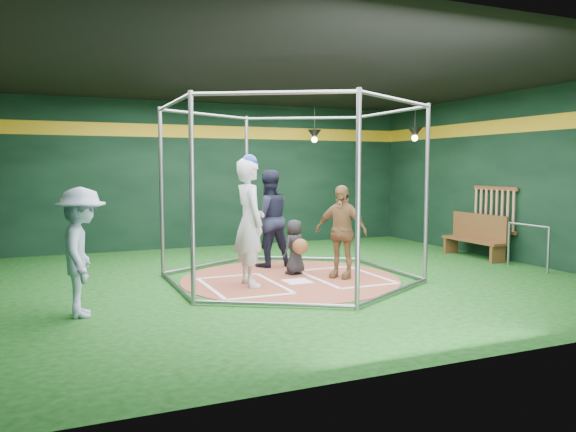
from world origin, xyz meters
name	(u,v)px	position (x,y,z in m)	size (l,w,h in m)	color
room_shell	(290,179)	(0.00, 0.01, 1.75)	(10.10, 9.10, 3.53)	#0D3C0E
clay_disc	(290,279)	(0.00, 0.00, 0.01)	(3.80, 3.80, 0.01)	brown
home_plate	(297,281)	(0.00, -0.30, 0.02)	(0.43, 0.43, 0.01)	white
batter_box_left	(243,286)	(-0.95, -0.25, 0.02)	(1.17, 1.77, 0.01)	white
batter_box_right	(345,277)	(0.95, -0.25, 0.02)	(1.17, 1.77, 0.01)	white
batting_cage	(290,193)	(0.00, 0.00, 1.50)	(4.05, 4.67, 3.00)	gray
bat_rack	(494,209)	(4.93, 0.40, 1.05)	(0.07, 1.25, 0.98)	brown
pendant_lamp_near	(314,135)	(2.20, 3.60, 2.74)	(0.34, 0.34, 0.90)	black
pendant_lamp_far	(415,133)	(4.00, 2.00, 2.74)	(0.34, 0.34, 0.90)	black
batter_figure	(250,221)	(-0.83, -0.24, 1.07)	(0.51, 0.76, 2.14)	#BBBCC2
visitor_leopard	(341,231)	(0.86, -0.25, 0.83)	(0.95, 0.40, 1.63)	#A37845
catcher_figure	(295,247)	(0.24, 0.32, 0.51)	(0.57, 0.63, 0.99)	black
umpire	(268,218)	(0.09, 1.29, 0.95)	(0.92, 0.71, 1.89)	black
bystander_blue	(82,252)	(-3.46, -1.15, 0.85)	(1.09, 0.63, 1.69)	#96AEC7
dugout_bench	(476,235)	(4.62, 0.59, 0.48)	(0.38, 1.62, 0.95)	brown
steel_railing	(528,239)	(4.55, -0.90, 0.58)	(0.05, 1.01, 0.87)	gray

